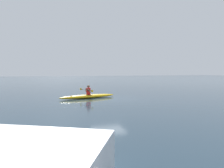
# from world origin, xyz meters

# --- Properties ---
(ground_plane) EXTENTS (160.00, 160.00, 0.00)m
(ground_plane) POSITION_xyz_m (0.00, 0.00, 0.00)
(ground_plane) COLOR #283D4C
(kayak) EXTENTS (4.71, 1.83, 0.29)m
(kayak) POSITION_xyz_m (1.46, -0.70, 0.15)
(kayak) COLOR #EAB214
(kayak) RESTS_ON ground
(kayaker) EXTENTS (0.68, 2.39, 0.74)m
(kayaker) POSITION_xyz_m (1.45, -0.71, 0.61)
(kayaker) COLOR red
(kayaker) RESTS_ON kayak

